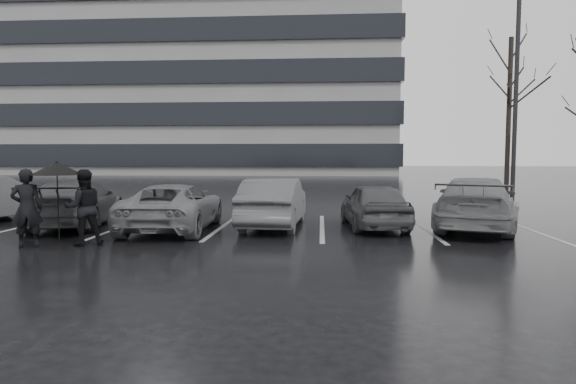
% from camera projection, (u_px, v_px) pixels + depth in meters
% --- Properties ---
extents(ground, '(160.00, 160.00, 0.00)m').
position_uv_depth(ground, '(296.00, 244.00, 10.95)').
color(ground, black).
rests_on(ground, ground).
extents(office_building, '(61.00, 26.00, 29.00)m').
position_uv_depth(office_building, '(138.00, 55.00, 59.09)').
color(office_building, gray).
rests_on(office_building, ground).
extents(car_main, '(1.83, 3.83, 1.26)m').
position_uv_depth(car_main, '(374.00, 205.00, 13.32)').
color(car_main, black).
rests_on(car_main, ground).
extents(car_west_a, '(1.65, 4.22, 1.37)m').
position_uv_depth(car_west_a, '(274.00, 202.00, 13.50)').
color(car_west_a, '#2D2D30').
rests_on(car_west_a, ground).
extents(car_west_b, '(2.22, 4.53, 1.24)m').
position_uv_depth(car_west_b, '(174.00, 207.00, 12.97)').
color(car_west_b, '#4A4A4D').
rests_on(car_west_b, ground).
extents(car_west_c, '(2.62, 4.75, 1.30)m').
position_uv_depth(car_west_c, '(76.00, 203.00, 13.63)').
color(car_west_c, black).
rests_on(car_west_c, ground).
extents(car_east, '(3.47, 5.25, 1.41)m').
position_uv_depth(car_east, '(476.00, 203.00, 13.07)').
color(car_east, '#4A4A4D').
rests_on(car_east, ground).
extents(pedestrian_left, '(0.74, 0.62, 1.73)m').
position_uv_depth(pedestrian_left, '(27.00, 208.00, 10.43)').
color(pedestrian_left, black).
rests_on(pedestrian_left, ground).
extents(pedestrian_right, '(1.04, 0.99, 1.70)m').
position_uv_depth(pedestrian_right, '(83.00, 207.00, 10.70)').
color(pedestrian_right, black).
rests_on(pedestrian_right, ground).
extents(umbrella, '(1.11, 1.11, 1.88)m').
position_uv_depth(umbrella, '(57.00, 169.00, 10.61)').
color(umbrella, black).
rests_on(umbrella, ground).
extents(lamp_post, '(0.52, 0.52, 9.55)m').
position_uv_depth(lamp_post, '(516.00, 94.00, 18.66)').
color(lamp_post, gray).
rests_on(lamp_post, ground).
extents(stall_stripes, '(19.72, 5.00, 0.00)m').
position_uv_depth(stall_stripes, '(272.00, 227.00, 13.49)').
color(stall_stripes, '#99999C').
rests_on(stall_stripes, ground).
extents(tree_north, '(0.26, 0.26, 8.50)m').
position_uv_depth(tree_north, '(509.00, 115.00, 26.78)').
color(tree_north, black).
rests_on(tree_north, ground).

